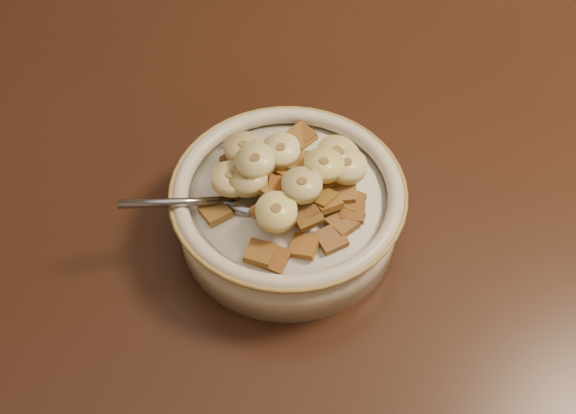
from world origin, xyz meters
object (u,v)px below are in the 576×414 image
chair (143,21)px  spoon (252,199)px  table (393,178)px  cereal_bowl (288,213)px

chair → spoon: bearing=-120.5°
table → spoon: bearing=178.7°
table → chair: (0.03, 0.68, -0.27)m
spoon → table: bearing=110.8°
table → chair: chair is taller
chair → cereal_bowl: size_ratio=5.09×
table → spoon: size_ratio=32.56×
spoon → chair: bearing=-173.4°
cereal_bowl → chair: bearing=77.4°
table → cereal_bowl: 0.13m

